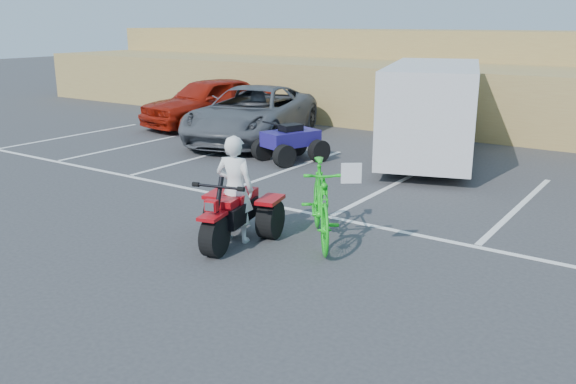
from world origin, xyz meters
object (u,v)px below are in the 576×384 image
Objects in this scene: rider at (235,189)px; grey_pickup at (252,114)px; red_car at (209,102)px; red_trike_atv at (232,243)px; cargo_trailer at (432,110)px; green_dirt_bike at (321,202)px; quad_atv_blue at (291,161)px; quad_atv_green at (415,169)px.

rider is 8.70m from grey_pickup.
red_car is (-7.86, 8.29, -0.04)m from rider.
red_trike_atv is at bearing -70.48° from grey_pickup.
cargo_trailer is at bearing 73.65° from red_trike_atv.
green_dirt_bike is 1.36× the size of quad_atv_blue.
quad_atv_blue is at bearing -78.06° from rider.
green_dirt_bike is 5.95m from quad_atv_blue.
cargo_trailer reaches higher than green_dirt_bike.
green_dirt_bike is at bearing 24.78° from red_trike_atv.
green_dirt_bike is 6.59m from cargo_trailer.
grey_pickup is at bearing 111.93° from red_trike_atv.
cargo_trailer is (8.27, -1.04, 0.49)m from red_car.
green_dirt_bike is 11.76m from red_car.
green_dirt_bike is 0.45× the size of red_car.
red_car is (-7.90, 8.44, 0.83)m from red_trike_atv.
rider reaches higher than green_dirt_bike.
grey_pickup is at bearing -67.70° from rider.
red_trike_atv is 1.02× the size of quad_atv_green.
rider is 1.08× the size of quad_atv_blue.
cargo_trailer is at bearing 3.44° from red_car.
quad_atv_green reaches higher than quad_atv_blue.
red_trike_atv is at bearing -115.92° from quad_atv_green.
grey_pickup is (-5.09, 7.06, -0.08)m from rider.
grey_pickup reaches higher than quad_atv_blue.
grey_pickup is 3.46× the size of quad_atv_green.
green_dirt_bike reaches higher than red_trike_atv.
quad_atv_green is at bearing 72.80° from red_trike_atv.
quad_atv_blue is (-3.70, 4.61, -0.66)m from green_dirt_bike.
red_car is at bearing -59.98° from rider.
cargo_trailer is 3.47× the size of quad_atv_blue.
grey_pickup is (-5.12, 7.21, 0.79)m from red_trike_atv.
quad_atv_blue is (-2.54, 5.35, -0.87)m from rider.
rider reaches higher than red_car.
green_dirt_bike is (1.16, 0.74, -0.21)m from rider.
grey_pickup is at bearing -13.31° from red_car.
red_car is at bearing 119.65° from red_trike_atv.
quad_atv_blue is at bearing -49.76° from grey_pickup.
rider is 11.43m from red_car.
quad_atv_green is at bearing 37.81° from quad_atv_blue.
rider is at bearing -111.01° from cargo_trailer.
cargo_trailer reaches higher than red_trike_atv.
red_car reaches higher than grey_pickup.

